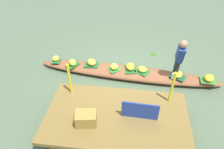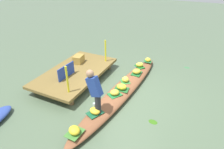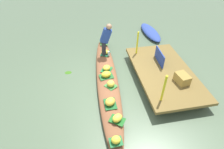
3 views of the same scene
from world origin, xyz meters
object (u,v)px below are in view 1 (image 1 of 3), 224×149
at_px(banana_bunch_5, 130,67).
at_px(banana_bunch_7, 73,62).
at_px(banana_bunch_0, 114,67).
at_px(vendor_person, 180,56).
at_px(market_banner, 140,111).
at_px(banana_bunch_6, 142,69).
at_px(produce_crate, 86,118).
at_px(banana_bunch_4, 91,62).
at_px(banana_bunch_1, 56,58).
at_px(water_bottle, 173,76).
at_px(vendor_boat, 127,73).
at_px(banana_bunch_3, 178,74).
at_px(banana_bunch_2, 209,78).

relative_size(banana_bunch_5, banana_bunch_7, 1.15).
distance_m(banana_bunch_0, vendor_person, 1.86).
height_order(banana_bunch_5, market_banner, market_banner).
distance_m(banana_bunch_6, produce_crate, 2.43).
bearing_deg(banana_bunch_4, banana_bunch_1, -3.52).
height_order(banana_bunch_6, water_bottle, water_bottle).
bearing_deg(vendor_person, banana_bunch_4, -6.49).
xyz_separation_m(banana_bunch_6, produce_crate, (1.19, 2.12, 0.19)).
xyz_separation_m(vendor_boat, banana_bunch_4, (1.11, -0.10, 0.22)).
bearing_deg(produce_crate, vendor_boat, -109.15).
bearing_deg(banana_bunch_3, market_banner, 58.18).
bearing_deg(banana_bunch_2, vendor_person, -3.28).
xyz_separation_m(vendor_boat, water_bottle, (-1.28, 0.27, 0.21)).
distance_m(banana_bunch_3, vendor_person, 0.63).
distance_m(water_bottle, produce_crate, 2.79).
relative_size(vendor_person, market_banner, 1.55).
xyz_separation_m(water_bottle, produce_crate, (2.03, 1.90, 0.18)).
distance_m(vendor_boat, banana_bunch_3, 1.46).
relative_size(banana_bunch_1, banana_bunch_4, 0.72).
xyz_separation_m(banana_bunch_6, vendor_person, (-0.93, 0.13, 0.62)).
bearing_deg(banana_bunch_5, banana_bunch_0, 8.01).
relative_size(vendor_boat, vendor_person, 4.43).
bearing_deg(banana_bunch_5, vendor_person, 171.08).
bearing_deg(banana_bunch_0, banana_bunch_1, -6.66).
xyz_separation_m(banana_bunch_0, banana_bunch_3, (-1.84, 0.11, -0.02)).
bearing_deg(market_banner, banana_bunch_4, -50.83).
xyz_separation_m(water_bottle, market_banner, (0.91, 1.62, 0.25)).
relative_size(banana_bunch_0, banana_bunch_7, 0.83).
relative_size(banana_bunch_3, water_bottle, 1.67).
distance_m(banana_bunch_3, banana_bunch_5, 1.38).
xyz_separation_m(banana_bunch_7, market_banner, (-2.05, 1.90, 0.25)).
relative_size(banana_bunch_1, vendor_person, 0.18).
distance_m(vendor_boat, banana_bunch_0, 0.46).
distance_m(banana_bunch_3, banana_bunch_4, 2.56).
distance_m(banana_bunch_1, banana_bunch_4, 1.15).
height_order(banana_bunch_2, banana_bunch_6, banana_bunch_2).
bearing_deg(produce_crate, banana_bunch_0, -99.49).
bearing_deg(banana_bunch_3, vendor_person, 13.83).
relative_size(banana_bunch_0, water_bottle, 1.29).
relative_size(vendor_boat, banana_bunch_2, 17.98).
xyz_separation_m(banana_bunch_0, water_bottle, (-1.68, 0.22, -0.01)).
relative_size(banana_bunch_0, banana_bunch_2, 0.76).
bearing_deg(vendor_boat, banana_bunch_6, 177.81).
bearing_deg(banana_bunch_5, water_bottle, 166.52).
bearing_deg(banana_bunch_3, banana_bunch_6, -6.32).
distance_m(banana_bunch_2, banana_bunch_4, 3.40).
bearing_deg(market_banner, water_bottle, -116.96).
distance_m(banana_bunch_7, market_banner, 2.81).
bearing_deg(banana_bunch_1, market_banner, 142.05).
height_order(banana_bunch_4, produce_crate, produce_crate).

